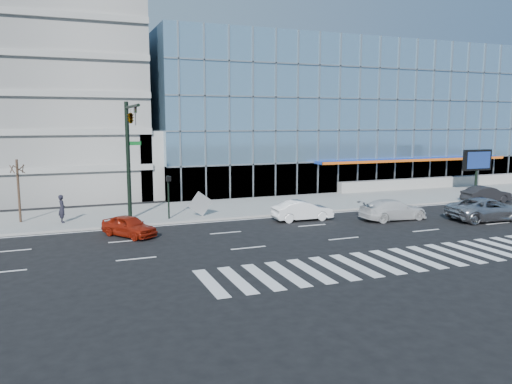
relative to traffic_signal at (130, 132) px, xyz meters
The scene contains 17 objects.
ground 13.41m from the traffic_signal, 22.56° to the right, with size 160.00×160.00×0.00m, color black.
sidewalk 13.03m from the traffic_signal, 17.33° to the left, with size 120.00×8.00×0.15m, color gray.
theatre_building 32.95m from the traffic_signal, 40.61° to the left, with size 42.00×26.00×15.00m, color #709BBB.
parking_garage 23.56m from the traffic_signal, 112.79° to the left, with size 24.00×24.00×20.00m, color gray.
ramp_block 14.68m from the traffic_signal, 69.59° to the left, with size 6.00×8.00×6.00m, color gray.
retaining_wall 36.12m from the traffic_signal, 11.36° to the left, with size 30.00×0.80×1.00m, color gray.
traffic_signal is the anchor object (origin of this frame).
ped_signal_post 4.75m from the traffic_signal, ahead, with size 0.30×0.33×3.00m.
marquee_sign 33.32m from the traffic_signal, ahead, with size 3.20×0.43×4.00m.
street_tree_near 7.96m from the traffic_signal, 157.29° to the left, with size 1.10×1.10×4.23m.
silver_suv 24.95m from the traffic_signal, 17.98° to the right, with size 2.61×5.66×1.57m, color #ABABB0.
white_suv 18.68m from the traffic_signal, 15.94° to the right, with size 2.00×4.92×1.43m, color silver.
white_sedan 12.75m from the traffic_signal, 13.92° to the right, with size 1.47×4.21×1.39m, color white.
dark_sedan 29.73m from the traffic_signal, ahead, with size 1.47×4.21×1.39m, color black.
red_sedan 6.53m from the traffic_signal, 101.47° to the right, with size 1.50×3.73×1.27m, color maroon.
pedestrian 6.92m from the traffic_signal, 158.70° to the left, with size 0.68×0.45×1.87m, color black.
tilted_panel 6.99m from the traffic_signal, ahead, with size 1.30×0.06×1.30m, color #9A9A9A.
Camera 1 is at (-15.26, -28.79, 6.84)m, focal length 35.00 mm.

